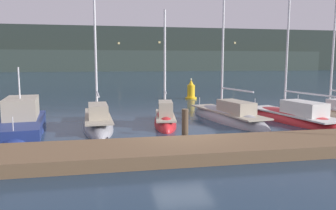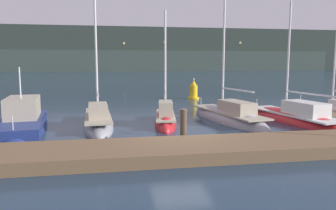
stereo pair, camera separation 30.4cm
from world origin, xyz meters
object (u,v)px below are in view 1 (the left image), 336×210
(motorboat_berth_3, at_px, (21,125))
(sailboat_berth_6, at_px, (227,119))
(sailboat_berth_4, at_px, (98,124))
(sailboat_berth_5, at_px, (165,122))
(sailboat_berth_7, at_px, (292,119))
(channel_buoy, at_px, (191,91))

(motorboat_berth_3, xyz_separation_m, sailboat_berth_6, (11.35, 0.59, -0.13))
(motorboat_berth_3, distance_m, sailboat_berth_4, 3.83)
(motorboat_berth_3, bearing_deg, sailboat_berth_5, 1.35)
(sailboat_berth_7, relative_size, channel_buoy, 6.34)
(sailboat_berth_6, relative_size, sailboat_berth_7, 0.93)
(sailboat_berth_5, xyz_separation_m, channel_buoy, (4.75, 12.16, 0.60))
(sailboat_berth_4, distance_m, channel_buoy, 14.87)
(sailboat_berth_7, bearing_deg, sailboat_berth_4, 178.20)
(sailboat_berth_4, xyz_separation_m, channel_buoy, (8.44, 12.23, 0.59))
(sailboat_berth_4, bearing_deg, sailboat_berth_6, 3.68)
(motorboat_berth_3, xyz_separation_m, channel_buoy, (12.26, 12.33, 0.48))
(channel_buoy, bearing_deg, sailboat_berth_6, -94.44)
(motorboat_berth_3, relative_size, channel_buoy, 3.59)
(motorboat_berth_3, height_order, channel_buoy, motorboat_berth_3)
(sailboat_berth_4, height_order, sailboat_berth_6, sailboat_berth_6)
(sailboat_berth_6, distance_m, sailboat_berth_7, 3.83)
(sailboat_berth_5, height_order, sailboat_berth_6, sailboat_berth_6)
(sailboat_berth_4, bearing_deg, sailboat_berth_7, -1.80)
(motorboat_berth_3, bearing_deg, sailboat_berth_7, -0.95)
(sailboat_berth_4, relative_size, sailboat_berth_7, 0.69)
(sailboat_berth_5, bearing_deg, channel_buoy, 68.64)
(motorboat_berth_3, relative_size, sailboat_berth_6, 0.61)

